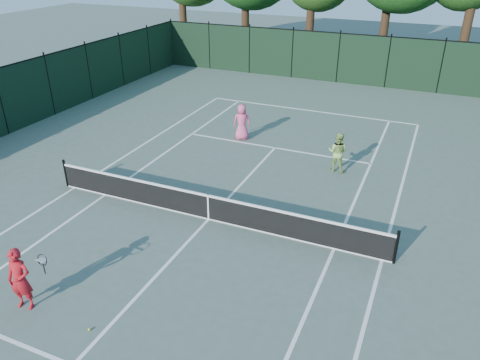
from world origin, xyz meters
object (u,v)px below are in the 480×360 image
at_px(player_pink, 242,122).
at_px(loose_ball_midcourt, 89,329).
at_px(coach, 20,279).
at_px(player_green, 338,152).

relative_size(player_pink, loose_ball_midcourt, 23.97).
height_order(coach, player_green, coach).
relative_size(player_green, loose_ball_midcourt, 23.19).
relative_size(player_pink, player_green, 1.03).
relative_size(coach, player_pink, 1.02).
xyz_separation_m(player_pink, player_green, (4.69, -1.57, -0.03)).
bearing_deg(coach, player_pink, 75.56).
relative_size(coach, loose_ball_midcourt, 24.53).
bearing_deg(coach, loose_ball_midcourt, -13.06).
xyz_separation_m(coach, loose_ball_midcourt, (1.95, -0.04, -0.80)).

